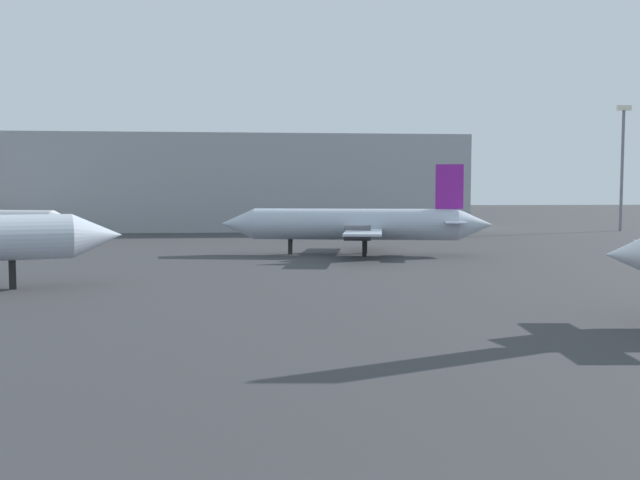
# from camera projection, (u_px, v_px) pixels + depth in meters

# --- Properties ---
(airplane_distant) EXTENTS (28.28, 21.41, 9.35)m
(airplane_distant) POSITION_uv_depth(u_px,v_px,m) (357.00, 224.00, 72.06)
(airplane_distant) COLOR #B2BCCC
(airplane_distant) RESTS_ON ground_plane
(light_mast_right) EXTENTS (2.40, 0.50, 20.57)m
(light_mast_right) POSITION_uv_depth(u_px,v_px,m) (622.00, 161.00, 114.17)
(light_mast_right) COLOR slate
(light_mast_right) RESTS_ON ground_plane
(terminal_building) EXTENTS (75.59, 24.47, 15.81)m
(terminal_building) POSITION_uv_depth(u_px,v_px,m) (240.00, 183.00, 122.12)
(terminal_building) COLOR #999EA3
(terminal_building) RESTS_ON ground_plane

